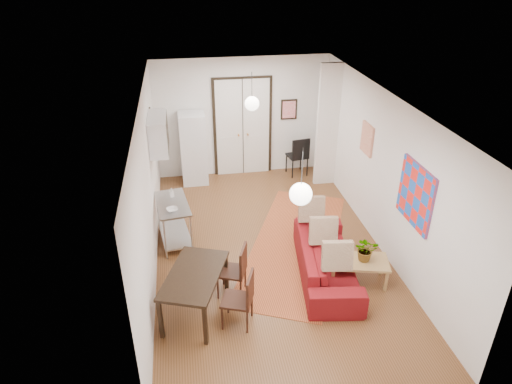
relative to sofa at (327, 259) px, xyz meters
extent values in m
plane|color=brown|center=(-0.83, 0.93, -0.34)|extent=(7.00, 7.00, 0.00)
cube|color=white|center=(-0.83, 0.93, 2.56)|extent=(4.20, 7.00, 0.02)
cube|color=white|center=(-0.83, 4.43, 1.11)|extent=(4.20, 0.02, 2.90)
cube|color=white|center=(-0.83, -2.57, 1.11)|extent=(4.20, 0.02, 2.90)
cube|color=white|center=(-2.93, 0.93, 1.11)|extent=(0.02, 7.00, 2.90)
cube|color=white|center=(1.27, 0.93, 1.11)|extent=(0.02, 7.00, 2.90)
cube|color=white|center=(-0.83, 4.39, 0.86)|extent=(1.44, 0.06, 2.50)
cube|color=white|center=(1.02, 3.48, 1.11)|extent=(0.50, 0.10, 2.90)
cube|color=silver|center=(-2.75, 2.43, 1.56)|extent=(0.35, 1.00, 0.70)
cube|color=red|center=(1.25, -0.32, 1.31)|extent=(0.05, 1.00, 1.00)
cube|color=beige|center=(1.25, 1.73, 1.46)|extent=(0.05, 0.50, 0.60)
cube|color=red|center=(0.32, 4.40, 1.26)|extent=(0.40, 0.03, 0.50)
cube|color=olive|center=(-2.90, 2.93, 1.61)|extent=(0.03, 0.44, 0.54)
sphere|color=white|center=(-0.83, 2.93, 1.91)|extent=(0.30, 0.30, 0.30)
cylinder|color=black|center=(-0.83, 2.93, 2.31)|extent=(0.01, 0.01, 0.50)
sphere|color=white|center=(-0.83, -1.07, 1.91)|extent=(0.30, 0.30, 0.30)
cylinder|color=black|center=(-0.83, -1.07, 2.31)|extent=(0.01, 0.01, 0.50)
cube|color=#B5562D|center=(-0.28, 1.02, -0.33)|extent=(3.07, 4.38, 0.01)
imported|color=maroon|center=(0.00, 0.00, 0.00)|extent=(2.41, 1.21, 0.67)
cube|color=tan|center=(0.48, -0.25, 0.08)|extent=(1.09, 0.76, 0.04)
cube|color=tan|center=(0.04, -0.47, -0.14)|extent=(0.07, 0.07, 0.39)
cube|color=tan|center=(0.92, -0.47, -0.14)|extent=(0.07, 0.07, 0.39)
cube|color=tan|center=(0.04, -0.03, -0.14)|extent=(0.07, 0.07, 0.39)
cube|color=tan|center=(0.92, -0.03, -0.14)|extent=(0.07, 0.07, 0.39)
imported|color=#31632C|center=(0.58, -0.25, 0.31)|extent=(0.45, 0.41, 0.43)
cube|color=#ACAEB1|center=(-2.58, 1.50, 0.51)|extent=(0.71, 1.19, 0.04)
cube|color=#ACAEB1|center=(-2.58, 1.50, -0.17)|extent=(0.67, 1.15, 0.03)
cylinder|color=#ACAEB1|center=(-2.82, 0.97, 0.08)|extent=(0.04, 0.04, 0.84)
cylinder|color=#ACAEB1|center=(-2.33, 0.97, 0.08)|extent=(0.04, 0.04, 0.84)
cylinder|color=#ACAEB1|center=(-2.82, 2.02, 0.08)|extent=(0.04, 0.04, 0.84)
cylinder|color=#ACAEB1|center=(-2.33, 2.02, 0.08)|extent=(0.04, 0.04, 0.84)
imported|color=white|center=(-2.58, 1.20, 0.55)|extent=(0.25, 0.25, 0.05)
imported|color=#51A3AF|center=(-2.58, 1.75, 0.61)|extent=(0.10, 0.10, 0.18)
cube|color=silver|center=(-2.06, 4.08, 0.53)|extent=(0.62, 0.62, 1.73)
cube|color=black|center=(-2.27, -0.54, 0.38)|extent=(1.18, 1.52, 0.05)
cube|color=black|center=(-2.60, -1.16, 0.01)|extent=(0.07, 0.07, 0.69)
cube|color=black|center=(-1.94, -1.16, 0.01)|extent=(0.07, 0.07, 0.69)
cube|color=black|center=(-2.60, 0.08, 0.01)|extent=(0.07, 0.07, 0.69)
cube|color=black|center=(-1.94, 0.08, 0.01)|extent=(0.07, 0.07, 0.69)
cube|color=#381A11|center=(-1.67, -0.19, 0.10)|extent=(0.56, 0.54, 0.04)
cube|color=#381A11|center=(-1.67, 0.01, 0.35)|extent=(0.18, 0.41, 0.46)
cylinder|color=#381A11|center=(-1.85, -0.38, -0.12)|extent=(0.03, 0.03, 0.44)
cylinder|color=#381A11|center=(-1.49, -0.38, -0.12)|extent=(0.03, 0.03, 0.44)
cylinder|color=#381A11|center=(-1.85, 0.00, -0.12)|extent=(0.03, 0.03, 0.44)
cylinder|color=#381A11|center=(-1.49, 0.00, -0.12)|extent=(0.03, 0.03, 0.44)
cube|color=#381A11|center=(-1.67, -0.89, 0.10)|extent=(0.56, 0.54, 0.04)
cube|color=#381A11|center=(-1.67, -0.69, 0.35)|extent=(0.18, 0.41, 0.46)
cylinder|color=#381A11|center=(-1.85, -1.08, -0.12)|extent=(0.03, 0.03, 0.44)
cylinder|color=#381A11|center=(-1.49, -1.08, -0.12)|extent=(0.03, 0.03, 0.44)
cylinder|color=#381A11|center=(-1.85, -0.70, -0.12)|extent=(0.03, 0.03, 0.44)
cylinder|color=#381A11|center=(-1.49, -0.70, -0.12)|extent=(0.03, 0.03, 0.44)
cube|color=black|center=(0.50, 4.08, 0.16)|extent=(0.53, 0.53, 0.04)
cube|color=black|center=(0.50, 4.29, 0.42)|extent=(0.46, 0.12, 0.49)
cylinder|color=black|center=(0.30, 3.88, -0.09)|extent=(0.03, 0.03, 0.49)
cylinder|color=black|center=(0.70, 3.88, -0.09)|extent=(0.03, 0.03, 0.49)
cylinder|color=black|center=(0.30, 4.28, -0.09)|extent=(0.03, 0.03, 0.49)
cylinder|color=black|center=(0.70, 4.28, -0.09)|extent=(0.03, 0.03, 0.49)
camera|label=1|loc=(-2.26, -6.10, 4.70)|focal=32.00mm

